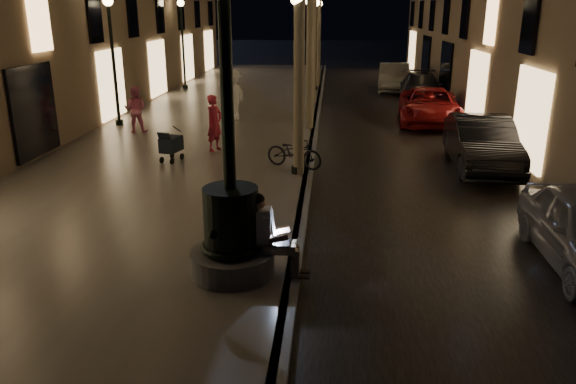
# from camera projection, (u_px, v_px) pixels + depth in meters

# --- Properties ---
(ground) EXTENTS (120.00, 120.00, 0.00)m
(ground) POSITION_uv_depth(u_px,v_px,m) (315.00, 128.00, 21.72)
(ground) COLOR black
(ground) RESTS_ON ground
(cobble_lane) EXTENTS (6.00, 45.00, 0.02)m
(cobble_lane) POSITION_uv_depth(u_px,v_px,m) (394.00, 129.00, 21.50)
(cobble_lane) COLOR black
(cobble_lane) RESTS_ON ground
(promenade) EXTENTS (8.00, 45.00, 0.20)m
(promenade) POSITION_uv_depth(u_px,v_px,m) (214.00, 124.00, 21.98)
(promenade) COLOR #655F59
(promenade) RESTS_ON ground
(curb_strip) EXTENTS (0.25, 45.00, 0.20)m
(curb_strip) POSITION_uv_depth(u_px,v_px,m) (316.00, 125.00, 21.69)
(curb_strip) COLOR #59595B
(curb_strip) RESTS_ON ground
(fountain_lamppost) EXTENTS (1.40, 1.40, 5.21)m
(fountain_lamppost) POSITION_uv_depth(u_px,v_px,m) (231.00, 216.00, 9.10)
(fountain_lamppost) COLOR #59595B
(fountain_lamppost) RESTS_ON promenade
(seated_man_laptop) EXTENTS (1.05, 0.36, 1.42)m
(seated_man_laptop) POSITION_uv_depth(u_px,v_px,m) (269.00, 233.00, 9.14)
(seated_man_laptop) COLOR gray
(seated_man_laptop) RESTS_ON promenade
(lamp_curb_a) EXTENTS (0.36, 0.36, 4.81)m
(lamp_curb_a) POSITION_uv_depth(u_px,v_px,m) (297.00, 58.00, 14.10)
(lamp_curb_a) COLOR black
(lamp_curb_a) RESTS_ON promenade
(lamp_curb_b) EXTENTS (0.36, 0.36, 4.81)m
(lamp_curb_b) POSITION_uv_depth(u_px,v_px,m) (310.00, 40.00, 21.67)
(lamp_curb_b) COLOR black
(lamp_curb_b) RESTS_ON promenade
(lamp_curb_c) EXTENTS (0.36, 0.36, 4.81)m
(lamp_curb_c) POSITION_uv_depth(u_px,v_px,m) (316.00, 31.00, 29.24)
(lamp_curb_c) COLOR black
(lamp_curb_c) RESTS_ON promenade
(lamp_curb_d) EXTENTS (0.36, 0.36, 4.81)m
(lamp_curb_d) POSITION_uv_depth(u_px,v_px,m) (319.00, 26.00, 36.82)
(lamp_curb_d) COLOR black
(lamp_curb_d) RESTS_ON promenade
(lamp_left_b) EXTENTS (0.36, 0.36, 4.81)m
(lamp_left_b) POSITION_uv_depth(u_px,v_px,m) (112.00, 42.00, 20.29)
(lamp_left_b) COLOR black
(lamp_left_b) RESTS_ON promenade
(lamp_left_c) EXTENTS (0.36, 0.36, 4.81)m
(lamp_left_c) POSITION_uv_depth(u_px,v_px,m) (182.00, 31.00, 29.76)
(lamp_left_c) COLOR black
(lamp_left_c) RESTS_ON promenade
(stroller) EXTENTS (0.59, 1.00, 1.01)m
(stroller) POSITION_uv_depth(u_px,v_px,m) (171.00, 144.00, 16.04)
(stroller) COLOR black
(stroller) RESTS_ON promenade
(car_second) EXTENTS (1.80, 4.59, 1.49)m
(car_second) POSITION_uv_depth(u_px,v_px,m) (482.00, 143.00, 15.99)
(car_second) COLOR black
(car_second) RESTS_ON ground
(car_third) EXTENTS (2.76, 5.17, 1.38)m
(car_third) POSITION_uv_depth(u_px,v_px,m) (429.00, 106.00, 22.36)
(car_third) COLOR maroon
(car_third) RESTS_ON ground
(car_rear) EXTENTS (2.35, 4.93, 1.39)m
(car_rear) POSITION_uv_depth(u_px,v_px,m) (421.00, 88.00, 27.33)
(car_rear) COLOR #313237
(car_rear) RESTS_ON ground
(car_fifth) EXTENTS (2.04, 4.71, 1.51)m
(car_fifth) POSITION_uv_depth(u_px,v_px,m) (394.00, 77.00, 30.89)
(car_fifth) COLOR #9B9C97
(car_fifth) RESTS_ON ground
(pedestrian_red) EXTENTS (0.65, 0.75, 1.72)m
(pedestrian_red) POSITION_uv_depth(u_px,v_px,m) (214.00, 123.00, 17.20)
(pedestrian_red) COLOR #B52439
(pedestrian_red) RESTS_ON promenade
(pedestrian_pink) EXTENTS (0.82, 0.66, 1.63)m
(pedestrian_pink) POSITION_uv_depth(u_px,v_px,m) (135.00, 109.00, 19.78)
(pedestrian_pink) COLOR pink
(pedestrian_pink) RESTS_ON promenade
(pedestrian_white) EXTENTS (1.25, 1.45, 1.94)m
(pedestrian_white) POSITION_uv_depth(u_px,v_px,m) (233.00, 95.00, 21.91)
(pedestrian_white) COLOR white
(pedestrian_white) RESTS_ON promenade
(pedestrian_blue) EXTENTS (1.03, 1.17, 1.89)m
(pedestrian_blue) POSITION_uv_depth(u_px,v_px,m) (226.00, 89.00, 23.69)
(pedestrian_blue) COLOR #2A449A
(pedestrian_blue) RESTS_ON promenade
(bicycle) EXTENTS (1.77, 1.21, 0.88)m
(bicycle) POSITION_uv_depth(u_px,v_px,m) (294.00, 152.00, 15.45)
(bicycle) COLOR black
(bicycle) RESTS_ON promenade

